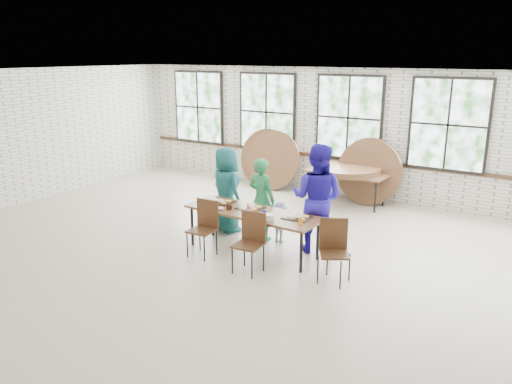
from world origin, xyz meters
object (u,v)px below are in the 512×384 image
at_px(chair_near_right, 251,237).
at_px(storage_table, 347,174).
at_px(chair_near_left, 205,223).
at_px(dining_table, 253,214).

height_order(chair_near_right, storage_table, chair_near_right).
bearing_deg(chair_near_left, chair_near_right, -11.37).
height_order(dining_table, storage_table, same).
relative_size(chair_near_right, storage_table, 0.51).
bearing_deg(chair_near_left, storage_table, 74.30).
relative_size(chair_near_left, chair_near_right, 1.00).
bearing_deg(chair_near_left, dining_table, 34.48).
xyz_separation_m(chair_near_left, storage_table, (0.90, 4.03, 0.13)).
distance_m(dining_table, chair_near_right, 0.76).
height_order(chair_near_left, chair_near_right, same).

